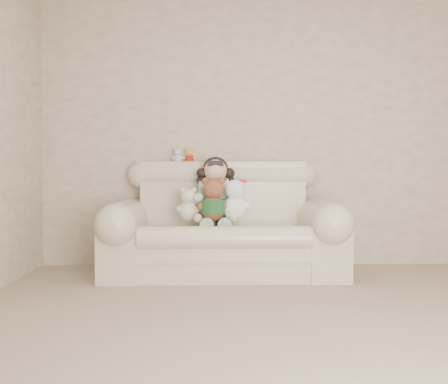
# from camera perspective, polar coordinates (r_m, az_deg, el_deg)

# --- Properties ---
(floor) EXTENTS (5.00, 5.00, 0.00)m
(floor) POSITION_cam_1_polar(r_m,az_deg,el_deg) (2.67, 11.55, -17.76)
(floor) COLOR gray
(floor) RESTS_ON ground
(wall_back) EXTENTS (4.50, 0.00, 4.50)m
(wall_back) POSITION_cam_1_polar(r_m,az_deg,el_deg) (5.00, 5.27, 6.56)
(wall_back) COLOR beige
(wall_back) RESTS_ON ground
(sofa) EXTENTS (2.10, 0.95, 1.03)m
(sofa) POSITION_cam_1_polar(r_m,az_deg,el_deg) (4.46, -0.03, -2.97)
(sofa) COLOR beige
(sofa) RESTS_ON floor
(seated_child) EXTENTS (0.40, 0.49, 0.66)m
(seated_child) POSITION_cam_1_polar(r_m,az_deg,el_deg) (4.53, -0.97, 0.07)
(seated_child) COLOR #2D714F
(seated_child) RESTS_ON sofa
(brown_teddy) EXTENTS (0.34, 0.29, 0.44)m
(brown_teddy) POSITION_cam_1_polar(r_m,az_deg,el_deg) (4.31, -1.24, -0.39)
(brown_teddy) COLOR brown
(brown_teddy) RESTS_ON sofa
(white_cat) EXTENTS (0.34, 0.31, 0.44)m
(white_cat) POSITION_cam_1_polar(r_m,az_deg,el_deg) (4.33, 1.28, -0.42)
(white_cat) COLOR white
(white_cat) RESTS_ON sofa
(cream_teddy) EXTENTS (0.23, 0.18, 0.34)m
(cream_teddy) POSITION_cam_1_polar(r_m,az_deg,el_deg) (4.37, -4.09, -1.03)
(cream_teddy) COLOR silver
(cream_teddy) RESTS_ON sofa
(yellow_mini_bear) EXTENTS (0.14, 0.12, 0.18)m
(yellow_mini_bear) POSITION_cam_1_polar(r_m,az_deg,el_deg) (4.83, -3.97, 4.32)
(yellow_mini_bear) COLOR yellow
(yellow_mini_bear) RESTS_ON sofa
(grey_mini_plush) EXTENTS (0.13, 0.11, 0.18)m
(grey_mini_plush) POSITION_cam_1_polar(r_m,az_deg,el_deg) (4.81, -5.28, 4.33)
(grey_mini_plush) COLOR silver
(grey_mini_plush) RESTS_ON sofa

